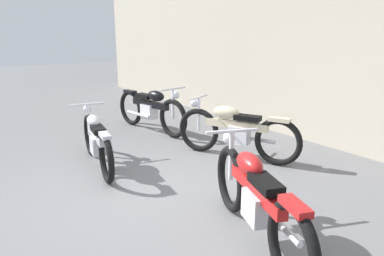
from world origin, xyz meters
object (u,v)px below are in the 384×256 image
Objects in this scene: motorcycle_red at (255,198)px; motorcycle_black at (151,109)px; motorcycle_cream at (235,130)px; motorcycle_silver at (97,140)px.

motorcycle_red is 4.43m from motorcycle_black.
motorcycle_red is 2.50m from motorcycle_cream.
motorcycle_black is at bearing 5.35° from motorcycle_red.
motorcycle_cream is (-1.98, 1.53, -0.00)m from motorcycle_red.
motorcycle_red is 1.03× the size of motorcycle_cream.
motorcycle_cream is at bearing -16.26° from motorcycle_red.
motorcycle_cream is (2.27, 0.31, -0.01)m from motorcycle_black.
motorcycle_cream is (0.91, 2.02, 0.04)m from motorcycle_silver.
motorcycle_cream is at bearing -103.73° from motorcycle_silver.
motorcycle_silver is at bearing -60.00° from motorcycle_black.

